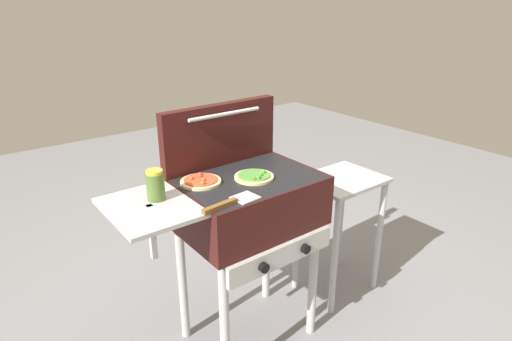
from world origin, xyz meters
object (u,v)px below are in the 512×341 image
Objects in this scene: pizza_pepperoni at (201,181)px; spatula at (231,203)px; pizza_veggie at (254,177)px; prep_table at (340,211)px; grill at (246,206)px; sauce_jar at (155,185)px.

pizza_pepperoni reaches higher than spatula.
spatula is at bearing -146.73° from pizza_veggie.
pizza_veggie is 0.75m from prep_table.
spatula is at bearing -168.00° from prep_table.
grill is 0.47m from sauce_jar.
prep_table is at bearing 0.37° from grill.
pizza_veggie is at bearing -177.10° from prep_table.
sauce_jar is 0.17× the size of prep_table.
pizza_pepperoni is (-0.22, 0.10, -0.00)m from pizza_veggie.
pizza_veggie is at bearing -8.53° from sauce_jar.
grill is 0.71m from prep_table.
spatula is 0.36× the size of prep_table.
sauce_jar reaches higher than prep_table.
sauce_jar is (-0.23, -0.04, 0.05)m from pizza_pepperoni.
grill is at bearing -21.45° from pizza_pepperoni.
pizza_veggie is 0.68× the size of spatula.
spatula is at bearing -138.41° from grill.
sauce_jar is 1.18m from prep_table.
pizza_veggie is 0.24m from pizza_pepperoni.
sauce_jar is at bearing 133.83° from spatula.
pizza_pepperoni is at bearing 154.88° from pizza_veggie.
grill is 5.34× the size of pizza_veggie.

